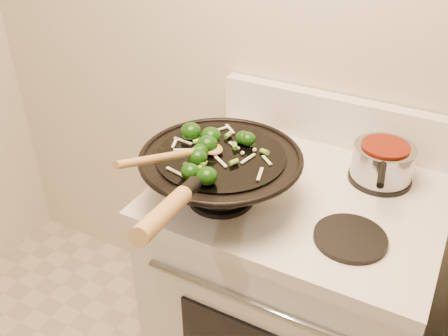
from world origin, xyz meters
The scene contains 5 objects.
stove centered at (-0.24, 1.17, 0.47)m, with size 0.78×0.67×1.08m.
wok centered at (-0.42, 1.01, 1.01)m, with size 0.43×0.70×0.28m.
stirfry centered at (-0.46, 1.01, 1.08)m, with size 0.29×0.31×0.05m.
wooden_spoon centered at (-0.47, 0.93, 1.10)m, with size 0.11×0.34×0.12m.
saucepan centered at (-0.06, 1.32, 0.98)m, with size 0.17×0.28×0.10m.
Camera 1 is at (0.10, 0.05, 1.73)m, focal length 40.00 mm.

